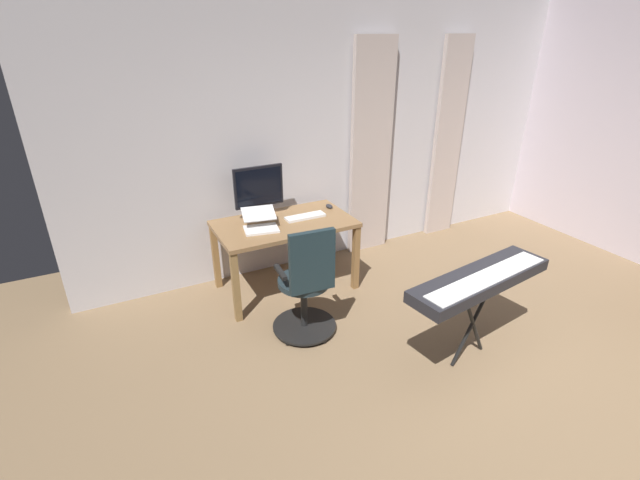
% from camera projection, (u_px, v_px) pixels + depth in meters
% --- Properties ---
extents(ground_plane, '(7.81, 7.81, 0.00)m').
position_uv_depth(ground_plane, '(556.00, 425.00, 3.01)').
color(ground_plane, '#7C6346').
extents(back_room_partition, '(5.80, 0.10, 2.85)m').
position_uv_depth(back_room_partition, '(341.00, 131.00, 4.82)').
color(back_room_partition, silver).
rests_on(back_room_partition, ground).
extents(curtain_left_panel, '(0.39, 0.06, 2.37)m').
position_uv_depth(curtain_left_panel, '(448.00, 141.00, 5.42)').
color(curtain_left_panel, '#BFAEA6').
rests_on(curtain_left_panel, ground).
extents(curtain_right_panel, '(0.50, 0.06, 2.37)m').
position_uv_depth(curtain_right_panel, '(371.00, 151.00, 4.97)').
color(curtain_right_panel, '#BFAEA6').
rests_on(curtain_right_panel, ground).
extents(desk, '(1.32, 0.75, 0.73)m').
position_uv_depth(desk, '(285.00, 231.00, 4.36)').
color(desk, olive).
rests_on(desk, ground).
extents(office_chair, '(0.56, 0.56, 1.04)m').
position_uv_depth(office_chair, '(307.00, 288.00, 3.71)').
color(office_chair, black).
rests_on(office_chair, ground).
extents(computer_monitor, '(0.49, 0.18, 0.51)m').
position_uv_depth(computer_monitor, '(259.00, 188.00, 4.34)').
color(computer_monitor, black).
rests_on(computer_monitor, desk).
extents(computer_keyboard, '(0.40, 0.13, 0.02)m').
position_uv_depth(computer_keyboard, '(305.00, 217.00, 4.41)').
color(computer_keyboard, white).
rests_on(computer_keyboard, desk).
extents(laptop, '(0.36, 0.38, 0.16)m').
position_uv_depth(laptop, '(260.00, 223.00, 4.15)').
color(laptop, white).
rests_on(laptop, desk).
extents(computer_mouse, '(0.06, 0.10, 0.04)m').
position_uv_depth(computer_mouse, '(329.00, 206.00, 4.65)').
color(computer_mouse, '#232328').
rests_on(computer_mouse, desk).
extents(piano_keyboard, '(1.30, 0.49, 0.78)m').
position_uv_depth(piano_keyboard, '(480.00, 281.00, 3.33)').
color(piano_keyboard, black).
rests_on(piano_keyboard, ground).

